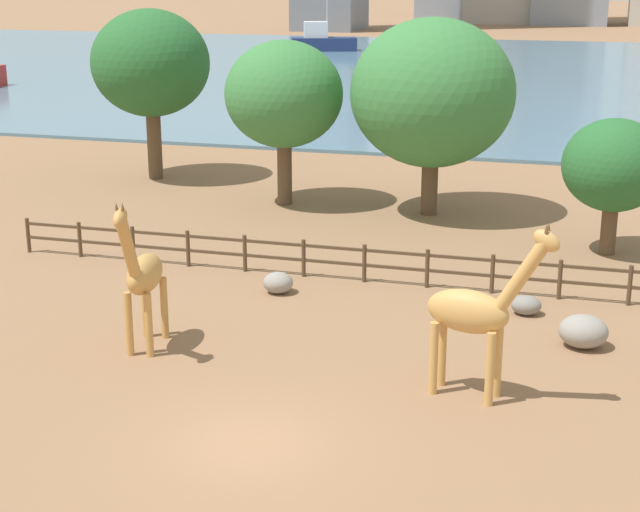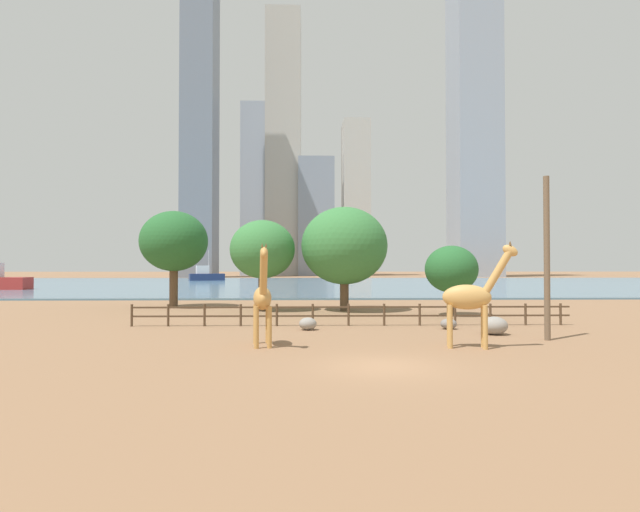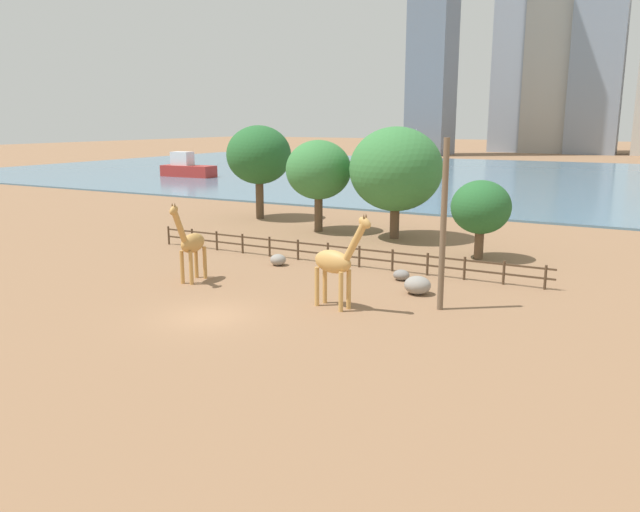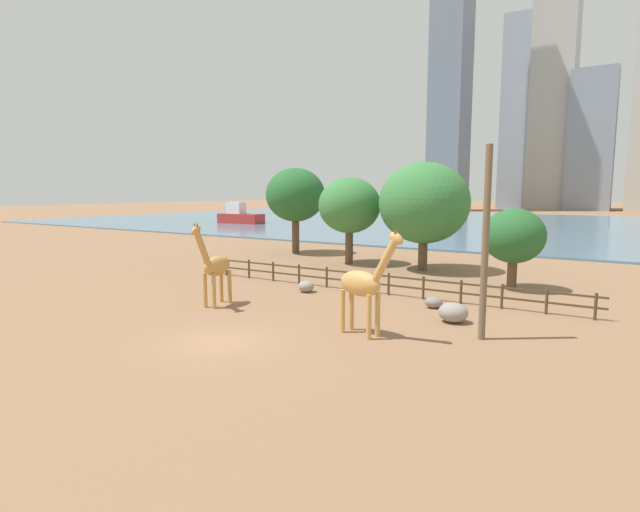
% 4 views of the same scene
% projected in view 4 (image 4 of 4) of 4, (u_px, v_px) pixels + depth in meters
% --- Properties ---
extents(ground_plane, '(400.00, 400.00, 0.00)m').
position_uv_depth(ground_plane, '(542.00, 226.00, 87.09)').
color(ground_plane, '#8C6647').
extents(harbor_water, '(180.00, 86.00, 0.20)m').
position_uv_depth(harbor_water, '(540.00, 226.00, 84.56)').
color(harbor_water, slate).
rests_on(harbor_water, ground).
extents(giraffe_tall, '(3.29, 1.25, 4.63)m').
position_uv_depth(giraffe_tall, '(364.00, 284.00, 20.77)').
color(giraffe_tall, tan).
rests_on(giraffe_tall, ground).
extents(giraffe_companion, '(1.05, 3.05, 4.52)m').
position_uv_depth(giraffe_companion, '(215.00, 266.00, 26.16)').
color(giraffe_companion, '#C18C47').
rests_on(giraffe_companion, ground).
extents(utility_pole, '(0.28, 0.28, 7.88)m').
position_uv_depth(utility_pole, '(485.00, 244.00, 19.99)').
color(utility_pole, brown).
rests_on(utility_pole, ground).
extents(boulder_near_fence, '(0.92, 0.79, 0.59)m').
position_uv_depth(boulder_near_fence, '(434.00, 302.00, 25.90)').
color(boulder_near_fence, gray).
rests_on(boulder_near_fence, ground).
extents(boulder_by_pole, '(0.97, 0.92, 0.69)m').
position_uv_depth(boulder_by_pole, '(306.00, 286.00, 29.97)').
color(boulder_by_pole, gray).
rests_on(boulder_by_pole, ground).
extents(boulder_small, '(1.36, 1.24, 0.93)m').
position_uv_depth(boulder_small, '(453.00, 312.00, 23.07)').
color(boulder_small, gray).
rests_on(boulder_small, ground).
extents(enclosure_fence, '(26.12, 0.14, 1.30)m').
position_uv_depth(enclosure_fence, '(358.00, 279.00, 30.14)').
color(enclosure_fence, '#4C3826').
rests_on(enclosure_fence, ground).
extents(tree_left_large, '(5.71, 5.71, 8.23)m').
position_uv_depth(tree_left_large, '(295.00, 195.00, 48.01)').
color(tree_left_large, brown).
rests_on(tree_left_large, ground).
extents(tree_center_broad, '(6.81, 6.81, 8.21)m').
position_uv_depth(tree_center_broad, '(424.00, 203.00, 37.56)').
color(tree_center_broad, brown).
rests_on(tree_center_broad, ground).
extents(tree_right_tall, '(3.73, 3.73, 5.00)m').
position_uv_depth(tree_right_tall, '(514.00, 236.00, 30.49)').
color(tree_right_tall, brown).
rests_on(tree_right_tall, ground).
extents(tree_left_small, '(5.12, 5.12, 7.17)m').
position_uv_depth(tree_left_small, '(349.00, 206.00, 41.08)').
color(tree_left_small, brown).
rests_on(tree_left_small, ground).
extents(boat_ferry, '(8.23, 5.24, 6.97)m').
position_uv_depth(boat_ferry, '(433.00, 211.00, 114.24)').
color(boat_ferry, navy).
rests_on(boat_ferry, harbor_water).
extents(boat_sailboat, '(8.71, 3.49, 3.77)m').
position_uv_depth(boat_sailboat, '(240.00, 216.00, 90.24)').
color(boat_sailboat, '#B22D28').
rests_on(boat_sailboat, harbor_water).
extents(skyline_tower_needle, '(12.64, 12.95, 96.20)m').
position_uv_depth(skyline_tower_needle, '(556.00, 56.00, 157.15)').
color(skyline_tower_needle, '#ADA89E').
rests_on(skyline_tower_needle, ground).
extents(skyline_tower_glass, '(9.90, 12.10, 101.00)m').
position_uv_depth(skyline_tower_glass, '(452.00, 39.00, 147.01)').
color(skyline_tower_glass, slate).
rests_on(skyline_tower_glass, ground).
extents(skyline_block_left, '(12.72, 8.09, 42.04)m').
position_uv_depth(skyline_block_left, '(591.00, 141.00, 150.81)').
color(skyline_block_left, gray).
rests_on(skyline_block_left, ground).
extents(skyline_block_right, '(10.65, 10.39, 62.24)m').
position_uv_depth(skyline_block_right, '(520.00, 114.00, 164.65)').
color(skyline_block_right, '#939EAD').
rests_on(skyline_block_right, ground).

